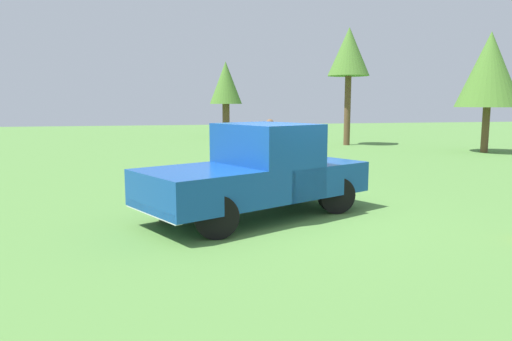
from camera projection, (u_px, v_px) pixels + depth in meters
ground_plane at (288, 218)px, 9.05m from camera, size 80.00×80.00×0.00m
pickup_truck at (261, 169)px, 9.10m from camera, size 4.82×3.59×1.78m
person_bystander at (270, 146)px, 13.21m from camera, size 0.44×0.44×1.74m
tree_back_left at (489, 70)px, 20.61m from camera, size 2.73×2.73×5.25m
tree_far_center at (226, 84)px, 30.32m from camera, size 2.06×2.06×4.81m
tree_side at (349, 53)px, 24.25m from camera, size 2.14×2.14×6.02m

